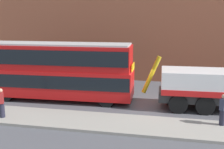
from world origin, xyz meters
TOP-DOWN VIEW (x-y plane):
  - ground_plane at (0.00, 0.00)m, footprint 120.00×120.00m
  - near_kerb at (0.00, -4.20)m, footprint 60.00×2.80m
  - double_decker_bus at (-6.39, -0.33)m, footprint 11.11×2.92m
  - pedestrian_onlooker at (-7.80, -4.79)m, footprint 0.42×0.48m
  - pedestrian_bystander at (4.39, -3.44)m, footprint 0.44×0.48m

SIDE VIEW (x-z plane):
  - ground_plane at x=0.00m, z-range 0.00..0.00m
  - near_kerb at x=0.00m, z-range 0.00..0.15m
  - pedestrian_onlooker at x=-7.80m, z-range 0.13..1.84m
  - pedestrian_bystander at x=4.39m, z-range 0.13..1.84m
  - double_decker_bus at x=-6.39m, z-range 0.20..4.26m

